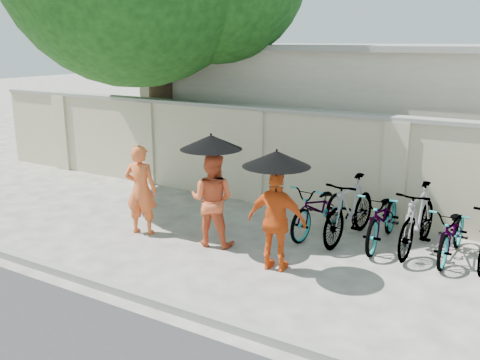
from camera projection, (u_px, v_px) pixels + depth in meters
The scene contains 14 objects.
ground at pixel (214, 259), 8.64m from camera, with size 80.00×80.00×0.00m, color beige.
kerb at pixel (143, 297), 7.22m from camera, with size 40.00×0.16×0.12m, color gray.
compound_wall at pixel (346, 167), 10.53m from camera, with size 20.00×0.30×2.00m, color #C3B78D.
building_behind at pixel (442, 118), 13.01m from camera, with size 14.00×6.00×3.20m, color beige.
monk_left at pixel (141, 190), 9.61m from camera, with size 0.60×0.39×1.64m, color orange.
monk_center at pixel (212, 200), 9.06m from camera, with size 0.78×0.61×1.61m, color #E35E31.
parasol_center at pixel (211, 142), 8.72m from camera, with size 1.03×1.03×1.02m.
monk_right at pixel (277, 221), 8.05m from camera, with size 0.92×0.38×1.57m, color #DD5317.
parasol_right at pixel (277, 159), 7.73m from camera, with size 1.00×1.00×0.99m.
bike_0 at pixel (319, 208), 9.65m from camera, with size 0.64×1.84×0.96m, color gray.
bike_1 at pixel (350, 209), 9.33m from camera, with size 0.54×1.91×1.15m, color gray.
bike_2 at pixel (383, 217), 9.14m from camera, with size 0.65×1.87×0.98m, color gray.
bike_3 at pixel (418, 219), 8.83m from camera, with size 0.53×1.88×1.13m, color gray.
bike_4 at pixel (453, 232), 8.55m from camera, with size 0.59×1.71×0.90m, color gray.
Camera 1 is at (4.55, -6.64, 3.43)m, focal length 40.00 mm.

